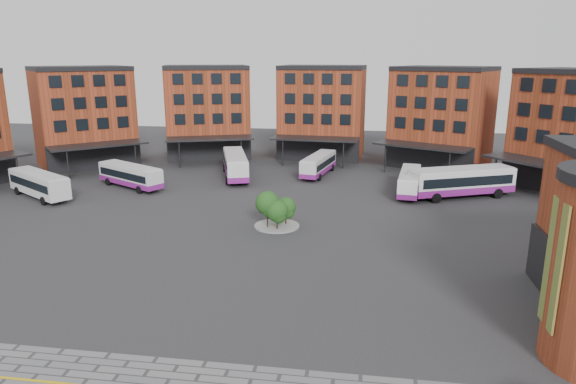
# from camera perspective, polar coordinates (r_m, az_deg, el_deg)

# --- Properties ---
(ground) EXTENTS (160.00, 160.00, 0.00)m
(ground) POSITION_cam_1_polar(r_m,az_deg,el_deg) (39.50, -7.11, -9.23)
(ground) COLOR #28282B
(ground) RESTS_ON ground
(main_building) EXTENTS (94.14, 42.48, 14.60)m
(main_building) POSITION_cam_1_polar(r_m,az_deg,el_deg) (74.92, -3.04, 8.11)
(main_building) COLOR #943920
(main_building) RESTS_ON ground
(tree_island) EXTENTS (4.40, 4.40, 3.66)m
(tree_island) POSITION_cam_1_polar(r_m,az_deg,el_deg) (49.03, -1.35, -1.91)
(tree_island) COLOR gray
(tree_island) RESTS_ON ground
(bus_a) EXTENTS (10.23, 7.67, 2.99)m
(bus_a) POSITION_cam_1_polar(r_m,az_deg,el_deg) (66.23, -25.95, 0.92)
(bus_a) COLOR silver
(bus_a) RESTS_ON ground
(bus_b) EXTENTS (10.07, 7.19, 2.89)m
(bus_b) POSITION_cam_1_polar(r_m,az_deg,el_deg) (67.20, -17.12, 1.78)
(bus_b) COLOR silver
(bus_b) RESTS_ON ground
(bus_c) EXTENTS (6.20, 12.06, 3.32)m
(bus_c) POSITION_cam_1_polar(r_m,az_deg,el_deg) (69.91, -5.88, 3.06)
(bus_c) COLOR silver
(bus_c) RESTS_ON ground
(bus_d) EXTENTS (4.30, 10.30, 2.83)m
(bus_d) POSITION_cam_1_polar(r_m,az_deg,el_deg) (71.19, 3.42, 3.10)
(bus_d) COLOR silver
(bus_d) RESTS_ON ground
(bus_e) EXTENTS (3.52, 9.98, 2.75)m
(bus_e) POSITION_cam_1_polar(r_m,az_deg,el_deg) (63.10, 13.34, 1.14)
(bus_e) COLOR white
(bus_e) RESTS_ON ground
(bus_f) EXTENTS (12.68, 7.56, 3.54)m
(bus_f) POSITION_cam_1_polar(r_m,az_deg,el_deg) (62.96, 18.75, 1.11)
(bus_f) COLOR white
(bus_f) RESTS_ON ground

